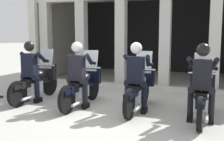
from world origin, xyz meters
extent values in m
plane|color=#A8A59E|center=(0.00, 3.00, 0.00)|extent=(80.00, 80.00, 0.00)
cube|color=black|center=(0.06, 7.19, 1.69)|extent=(8.65, 0.24, 3.39)
cube|color=beige|center=(-4.17, 5.06, 1.69)|extent=(0.30, 4.66, 3.39)
cube|color=beige|center=(-3.77, 3.08, 1.47)|extent=(0.35, 0.36, 2.95)
cube|color=beige|center=(-2.24, 3.08, 1.47)|extent=(0.35, 0.36, 2.95)
cube|color=beige|center=(-0.71, 3.08, 1.47)|extent=(0.35, 0.36, 2.95)
cube|color=beige|center=(0.83, 3.08, 1.47)|extent=(0.35, 0.36, 2.95)
cube|color=beige|center=(2.36, 3.08, 1.47)|extent=(0.35, 0.36, 2.95)
cube|color=#B7B5AD|center=(0.06, 2.58, 0.06)|extent=(8.25, 0.24, 0.12)
cylinder|color=black|center=(-2.11, 0.73, 0.32)|extent=(0.09, 0.64, 0.64)
cylinder|color=black|center=(-2.11, -0.67, 0.32)|extent=(0.09, 0.64, 0.64)
cube|color=black|center=(-2.11, 0.73, 0.53)|extent=(0.14, 0.44, 0.08)
cube|color=silver|center=(-2.11, -0.02, 0.37)|extent=(0.28, 0.44, 0.28)
cube|color=black|center=(-2.11, 0.03, 0.50)|extent=(0.18, 1.24, 0.16)
ellipsoid|color=black|center=(-2.11, 0.25, 0.68)|extent=(0.26, 0.48, 0.22)
cube|color=black|center=(-2.11, -0.15, 0.57)|extent=(0.24, 0.52, 0.10)
cube|color=black|center=(-2.11, -0.61, 0.50)|extent=(0.16, 0.48, 0.10)
cylinder|color=silver|center=(-2.11, 0.67, 0.56)|extent=(0.05, 0.24, 0.53)
cube|color=black|center=(-2.11, 0.61, 0.70)|extent=(0.52, 0.16, 0.44)
sphere|color=silver|center=(-2.11, 0.71, 0.72)|extent=(0.18, 0.18, 0.18)
cube|color=silver|center=(-2.11, 0.59, 1.07)|extent=(0.40, 0.14, 0.54)
cylinder|color=silver|center=(-2.11, 0.51, 0.90)|extent=(0.62, 0.04, 0.04)
cylinder|color=silver|center=(-1.99, -0.37, 0.18)|extent=(0.07, 0.55, 0.07)
cube|color=black|center=(-2.11, -0.17, 0.97)|extent=(0.36, 0.22, 0.60)
cube|color=#14193F|center=(-2.11, -0.05, 0.99)|extent=(0.05, 0.02, 0.32)
sphere|color=tan|center=(-2.11, -0.15, 1.43)|extent=(0.21, 0.21, 0.21)
sphere|color=black|center=(-2.11, -0.15, 1.46)|extent=(0.26, 0.26, 0.26)
cylinder|color=black|center=(-1.97, -0.15, 0.66)|extent=(0.26, 0.29, 0.17)
cylinder|color=black|center=(-1.91, -0.15, 0.39)|extent=(0.12, 0.12, 0.53)
cube|color=black|center=(-1.91, -0.14, 0.06)|extent=(0.11, 0.26, 0.12)
cylinder|color=black|center=(-2.25, -0.15, 0.66)|extent=(0.26, 0.29, 0.17)
cylinder|color=black|center=(-2.31, -0.15, 0.39)|extent=(0.12, 0.12, 0.53)
cube|color=black|center=(-2.31, -0.14, 0.06)|extent=(0.11, 0.26, 0.12)
cylinder|color=black|center=(-1.89, 0.06, 1.16)|extent=(0.19, 0.48, 0.31)
sphere|color=black|center=(-1.85, 0.27, 1.05)|extent=(0.09, 0.09, 0.09)
cylinder|color=black|center=(-2.33, 0.06, 1.16)|extent=(0.19, 0.48, 0.31)
sphere|color=black|center=(-2.37, 0.27, 1.05)|extent=(0.09, 0.09, 0.09)
cylinder|color=black|center=(-0.70, 0.65, 0.32)|extent=(0.09, 0.64, 0.64)
cylinder|color=black|center=(-0.70, -0.75, 0.32)|extent=(0.09, 0.64, 0.64)
cube|color=black|center=(-0.70, 0.65, 0.53)|extent=(0.14, 0.44, 0.08)
cube|color=silver|center=(-0.70, -0.10, 0.37)|extent=(0.28, 0.44, 0.28)
cube|color=black|center=(-0.70, -0.05, 0.50)|extent=(0.18, 1.24, 0.16)
ellipsoid|color=black|center=(-0.70, 0.17, 0.68)|extent=(0.26, 0.48, 0.22)
cube|color=black|center=(-0.70, -0.23, 0.57)|extent=(0.24, 0.52, 0.10)
cube|color=black|center=(-0.70, -0.69, 0.50)|extent=(0.16, 0.48, 0.10)
cylinder|color=silver|center=(-0.70, 0.59, 0.56)|extent=(0.05, 0.24, 0.53)
cube|color=black|center=(-0.70, 0.53, 0.70)|extent=(0.52, 0.16, 0.44)
sphere|color=silver|center=(-0.70, 0.63, 0.72)|extent=(0.18, 0.18, 0.18)
cube|color=silver|center=(-0.70, 0.51, 1.07)|extent=(0.40, 0.14, 0.54)
cylinder|color=silver|center=(-0.70, 0.43, 0.90)|extent=(0.62, 0.04, 0.04)
cylinder|color=silver|center=(-0.58, -0.45, 0.18)|extent=(0.07, 0.55, 0.07)
cube|color=black|center=(-0.70, -0.25, 0.97)|extent=(0.36, 0.22, 0.60)
cube|color=#591414|center=(-0.70, -0.13, 0.99)|extent=(0.05, 0.02, 0.32)
sphere|color=#936B51|center=(-0.70, -0.23, 1.43)|extent=(0.21, 0.21, 0.21)
sphere|color=silver|center=(-0.70, -0.23, 1.46)|extent=(0.26, 0.26, 0.26)
cylinder|color=black|center=(-0.56, -0.23, 0.66)|extent=(0.26, 0.29, 0.17)
cylinder|color=black|center=(-0.50, -0.23, 0.39)|extent=(0.12, 0.12, 0.53)
cube|color=black|center=(-0.50, -0.22, 0.06)|extent=(0.11, 0.26, 0.12)
cylinder|color=black|center=(-0.84, -0.23, 0.66)|extent=(0.26, 0.29, 0.17)
cylinder|color=black|center=(-0.90, -0.23, 0.39)|extent=(0.12, 0.12, 0.53)
cube|color=black|center=(-0.90, -0.22, 0.06)|extent=(0.11, 0.26, 0.12)
cylinder|color=black|center=(-0.48, -0.02, 1.16)|extent=(0.19, 0.48, 0.31)
sphere|color=black|center=(-0.44, 0.19, 1.05)|extent=(0.09, 0.09, 0.09)
cylinder|color=black|center=(-0.92, -0.02, 1.16)|extent=(0.19, 0.48, 0.31)
sphere|color=black|center=(-0.96, 0.19, 1.05)|extent=(0.09, 0.09, 0.09)
cylinder|color=black|center=(0.70, 0.77, 0.32)|extent=(0.09, 0.64, 0.64)
cylinder|color=black|center=(0.70, -0.63, 0.32)|extent=(0.09, 0.64, 0.64)
cube|color=black|center=(0.70, 0.77, 0.53)|extent=(0.14, 0.44, 0.08)
cube|color=silver|center=(0.70, 0.02, 0.37)|extent=(0.28, 0.44, 0.28)
cube|color=black|center=(0.70, 0.07, 0.50)|extent=(0.18, 1.24, 0.16)
ellipsoid|color=#B2B2B7|center=(0.70, 0.29, 0.68)|extent=(0.26, 0.48, 0.22)
cube|color=black|center=(0.70, -0.11, 0.57)|extent=(0.24, 0.52, 0.10)
cube|color=black|center=(0.70, -0.57, 0.50)|extent=(0.16, 0.48, 0.10)
cylinder|color=silver|center=(0.70, 0.71, 0.56)|extent=(0.05, 0.24, 0.53)
cube|color=black|center=(0.70, 0.65, 0.70)|extent=(0.52, 0.16, 0.44)
sphere|color=silver|center=(0.70, 0.75, 0.72)|extent=(0.18, 0.18, 0.18)
cube|color=silver|center=(0.70, 0.63, 1.07)|extent=(0.40, 0.14, 0.54)
cylinder|color=silver|center=(0.70, 0.55, 0.90)|extent=(0.62, 0.04, 0.04)
cylinder|color=silver|center=(0.82, -0.33, 0.18)|extent=(0.07, 0.55, 0.07)
cube|color=black|center=(0.70, -0.13, 0.97)|extent=(0.36, 0.22, 0.60)
cube|color=#14193F|center=(0.70, -0.01, 0.99)|extent=(0.05, 0.02, 0.32)
sphere|color=tan|center=(0.70, -0.11, 1.43)|extent=(0.21, 0.21, 0.21)
sphere|color=silver|center=(0.70, -0.11, 1.46)|extent=(0.26, 0.26, 0.26)
cylinder|color=black|center=(0.84, -0.11, 0.66)|extent=(0.26, 0.29, 0.17)
cylinder|color=black|center=(0.90, -0.11, 0.39)|extent=(0.12, 0.12, 0.53)
cube|color=black|center=(0.90, -0.10, 0.06)|extent=(0.11, 0.26, 0.12)
cylinder|color=black|center=(0.56, -0.11, 0.66)|extent=(0.26, 0.29, 0.17)
cylinder|color=black|center=(0.50, -0.11, 0.39)|extent=(0.12, 0.12, 0.53)
cube|color=black|center=(0.50, -0.10, 0.06)|extent=(0.11, 0.26, 0.12)
cylinder|color=black|center=(0.92, 0.10, 1.16)|extent=(0.19, 0.48, 0.31)
sphere|color=black|center=(0.96, 0.31, 1.05)|extent=(0.09, 0.09, 0.09)
cylinder|color=black|center=(0.48, 0.10, 1.16)|extent=(0.19, 0.48, 0.31)
sphere|color=black|center=(0.44, 0.31, 1.05)|extent=(0.09, 0.09, 0.09)
cylinder|color=black|center=(2.11, 0.54, 0.32)|extent=(0.09, 0.64, 0.64)
cylinder|color=black|center=(2.11, -0.86, 0.32)|extent=(0.09, 0.64, 0.64)
cube|color=black|center=(2.11, 0.54, 0.53)|extent=(0.14, 0.44, 0.08)
cube|color=silver|center=(2.11, -0.21, 0.37)|extent=(0.28, 0.44, 0.28)
cube|color=black|center=(2.11, -0.16, 0.50)|extent=(0.18, 1.24, 0.16)
ellipsoid|color=black|center=(2.11, 0.06, 0.68)|extent=(0.26, 0.48, 0.22)
cube|color=black|center=(2.11, -0.34, 0.57)|extent=(0.24, 0.52, 0.10)
cube|color=black|center=(2.11, -0.80, 0.50)|extent=(0.16, 0.48, 0.10)
cylinder|color=silver|center=(2.11, 0.48, 0.56)|extent=(0.05, 0.24, 0.53)
cube|color=black|center=(2.11, 0.42, 0.70)|extent=(0.52, 0.16, 0.44)
sphere|color=silver|center=(2.11, 0.52, 0.72)|extent=(0.18, 0.18, 0.18)
cube|color=silver|center=(2.11, 0.40, 1.07)|extent=(0.40, 0.14, 0.54)
cylinder|color=silver|center=(2.11, 0.32, 0.90)|extent=(0.62, 0.04, 0.04)
cylinder|color=silver|center=(2.23, -0.56, 0.18)|extent=(0.07, 0.55, 0.07)
cube|color=black|center=(2.11, -0.36, 0.97)|extent=(0.36, 0.22, 0.60)
cube|color=black|center=(2.11, -0.24, 0.99)|extent=(0.05, 0.02, 0.32)
sphere|color=tan|center=(2.11, -0.34, 1.43)|extent=(0.21, 0.21, 0.21)
sphere|color=black|center=(2.11, -0.34, 1.46)|extent=(0.26, 0.26, 0.26)
cylinder|color=black|center=(2.25, -0.34, 0.66)|extent=(0.26, 0.29, 0.17)
cylinder|color=black|center=(2.31, -0.34, 0.39)|extent=(0.12, 0.12, 0.53)
cube|color=black|center=(2.31, -0.33, 0.06)|extent=(0.11, 0.26, 0.12)
cylinder|color=black|center=(1.97, -0.34, 0.66)|extent=(0.26, 0.29, 0.17)
cylinder|color=black|center=(1.91, -0.34, 0.39)|extent=(0.12, 0.12, 0.53)
cube|color=black|center=(1.91, -0.33, 0.06)|extent=(0.11, 0.26, 0.12)
cylinder|color=black|center=(2.33, -0.13, 1.16)|extent=(0.19, 0.48, 0.31)
sphere|color=black|center=(2.37, 0.08, 1.05)|extent=(0.09, 0.09, 0.09)
cylinder|color=black|center=(1.89, -0.13, 1.16)|extent=(0.19, 0.48, 0.31)
sphere|color=black|center=(1.85, 0.08, 1.05)|extent=(0.09, 0.09, 0.09)
cylinder|color=yellow|center=(-4.03, 2.15, 0.45)|extent=(0.14, 0.14, 0.90)
sphere|color=yellow|center=(-4.03, 2.15, 0.94)|extent=(0.13, 0.13, 0.13)
camera|label=1|loc=(2.24, -5.84, 1.74)|focal=42.88mm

